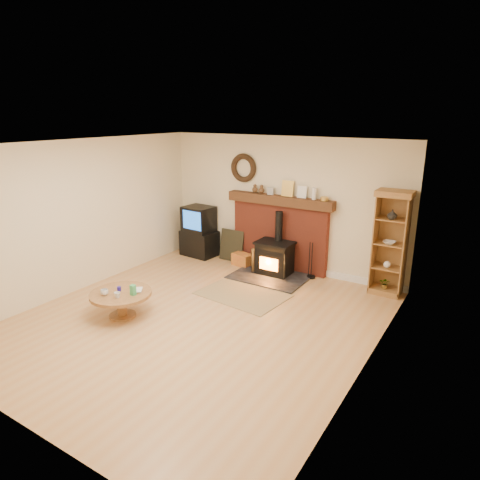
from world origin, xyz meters
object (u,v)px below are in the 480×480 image
Objects in this scene: tv_unit at (199,232)px; wood_stove at (274,259)px; coffee_table at (121,297)px; curio_cabinet at (390,243)px.

wood_stove is at bearing -5.93° from tv_unit.
wood_stove reaches higher than coffee_table.
tv_unit is 0.60× the size of curio_cabinet.
curio_cabinet reaches higher than wood_stove.
curio_cabinet is 1.94× the size of coffee_table.
tv_unit is at bearing 174.07° from wood_stove.
curio_cabinet is (2.05, 0.29, 0.59)m from wood_stove.
curio_cabinet is at bearing 43.81° from coffee_table.
coffee_table is (-1.15, -2.79, 0.01)m from wood_stove.
tv_unit is (-1.94, 0.20, 0.21)m from wood_stove.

